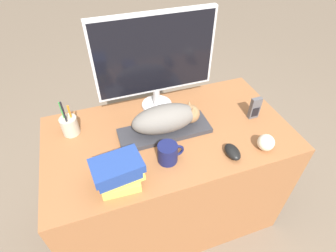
% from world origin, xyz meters
% --- Properties ---
extents(desk, '(1.21, 0.66, 0.73)m').
position_xyz_m(desk, '(0.00, 0.33, 0.37)').
color(desk, brown).
rests_on(desk, ground_plane).
extents(keyboard, '(0.45, 0.16, 0.02)m').
position_xyz_m(keyboard, '(-0.02, 0.34, 0.75)').
color(keyboard, '#2D2D33').
rests_on(keyboard, desk).
extents(cat, '(0.34, 0.15, 0.13)m').
position_xyz_m(cat, '(-0.00, 0.34, 0.82)').
color(cat, '#66605B').
rests_on(cat, keyboard).
extents(monitor, '(0.60, 0.16, 0.51)m').
position_xyz_m(monitor, '(0.01, 0.55, 1.03)').
color(monitor, '#B7B7BC').
rests_on(monitor, desk).
extents(computer_mouse, '(0.06, 0.10, 0.04)m').
position_xyz_m(computer_mouse, '(0.22, 0.10, 0.75)').
color(computer_mouse, black).
rests_on(computer_mouse, desk).
extents(coffee_mug, '(0.12, 0.09, 0.09)m').
position_xyz_m(coffee_mug, '(-0.06, 0.17, 0.78)').
color(coffee_mug, '#141947').
rests_on(coffee_mug, desk).
extents(pen_cup, '(0.08, 0.08, 0.20)m').
position_xyz_m(pen_cup, '(-0.46, 0.49, 0.78)').
color(pen_cup, '#B2A893').
rests_on(pen_cup, desk).
extents(baseball, '(0.08, 0.08, 0.08)m').
position_xyz_m(baseball, '(0.38, 0.09, 0.77)').
color(baseball, beige).
rests_on(baseball, desk).
extents(phone, '(0.05, 0.03, 0.12)m').
position_xyz_m(phone, '(0.46, 0.30, 0.79)').
color(phone, '#4C4C51').
rests_on(phone, desk).
extents(book_stack, '(0.21, 0.18, 0.14)m').
position_xyz_m(book_stack, '(-0.29, 0.12, 0.80)').
color(book_stack, '#CCC14C').
rests_on(book_stack, desk).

